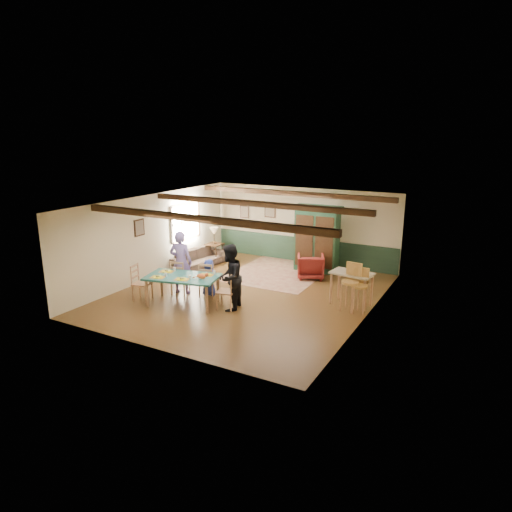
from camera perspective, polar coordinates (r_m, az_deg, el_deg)
The scene contains 35 objects.
floor at distance 13.38m, azimuth -1.07°, elevation -4.79°, with size 8.00×8.00×0.00m, color #462B13.
wall_back at distance 16.49m, azimuth 5.84°, elevation 3.83°, with size 7.00×0.02×2.70m, color beige.
wall_left at distance 14.99m, azimuth -12.81°, elevation 2.39°, with size 0.02×8.00×2.70m, color beige.
wall_right at distance 11.70m, azimuth 13.95°, elevation -1.23°, with size 0.02×8.00×2.70m, color beige.
ceiling at distance 12.71m, azimuth -1.13°, elevation 6.73°, with size 7.00×8.00×0.02m, color white.
wainscot_back at distance 16.67m, azimuth 5.73°, elevation 0.78°, with size 6.95×0.03×0.90m, color #1B3223.
ceiling_beam_front at distance 10.82m, azimuth -7.22°, elevation 4.65°, with size 6.95×0.16×0.16m, color black.
ceiling_beam_mid at distance 13.07m, azimuth -0.25°, elevation 6.56°, with size 6.95×0.16×0.16m, color black.
ceiling_beam_back at distance 15.38m, azimuth 4.49°, elevation 7.81°, with size 6.95×0.16×0.16m, color black.
window_left at distance 16.21m, azimuth -8.81°, elevation 4.26°, with size 0.06×1.60×1.30m, color white, non-canonical shape.
picture_left_wall at distance 14.45m, azimuth -14.37°, elevation 3.45°, with size 0.04×0.42×0.52m, color gray, non-canonical shape.
picture_back_a at distance 16.92m, azimuth 1.76°, elevation 5.74°, with size 0.45×0.04×0.55m, color gray, non-canonical shape.
picture_back_b at distance 17.46m, azimuth -1.47°, elevation 5.54°, with size 0.38×0.04×0.48m, color gray, non-canonical shape.
dining_table at distance 12.63m, azimuth -9.11°, elevation -4.26°, with size 1.94×1.08×0.81m, color #1A544F, non-canonical shape.
dining_chair_far_left at distance 13.44m, azimuth -9.44°, elevation -2.60°, with size 0.45×0.48×1.03m, color #A47452, non-canonical shape.
dining_chair_far_right at distance 13.11m, azimuth -6.01°, elevation -2.93°, with size 0.45×0.48×1.03m, color #A47452, non-canonical shape.
dining_chair_end_left at distance 13.14m, azimuth -14.07°, elevation -3.26°, with size 0.45×0.48×1.03m, color #A47452, non-canonical shape.
dining_chair_end_right at distance 12.15m, azimuth -3.77°, elevation -4.35°, with size 0.45×0.48×1.03m, color #A47452, non-canonical shape.
person_man at distance 13.39m, azimuth -9.37°, elevation -0.78°, with size 0.68×0.45×1.86m, color #7661A6.
person_woman at distance 11.99m, azimuth -3.32°, elevation -2.69°, with size 0.87×0.67×1.78m, color black.
person_child at distance 13.18m, azimuth -5.87°, elevation -2.69°, with size 0.53×0.35×1.09m, color #253694.
cat at distance 12.15m, azimuth -6.86°, elevation -2.46°, with size 0.39×0.15×0.19m, color #DD5A27, non-canonical shape.
place_setting_near_left at distance 12.51m, azimuth -12.19°, elevation -2.39°, with size 0.43×0.32×0.11m, color yellow, non-canonical shape.
place_setting_near_center at distance 12.21m, azimuth -9.26°, elevation -2.67°, with size 0.43×0.32×0.11m, color yellow, non-canonical shape.
place_setting_far_left at distance 12.97m, azimuth -11.09°, elevation -1.70°, with size 0.43×0.32×0.11m, color yellow, non-canonical shape.
place_setting_far_right at distance 12.50m, azimuth -6.20°, elevation -2.15°, with size 0.43×0.32×0.11m, color yellow, non-canonical shape.
area_rug at distance 15.36m, azimuth 2.75°, elevation -2.12°, with size 2.87×3.41×0.01m, color tan.
armoire at distance 15.47m, azimuth 7.63°, elevation 2.15°, with size 1.58×0.63×2.24m, color #163723.
armchair at distance 14.84m, azimuth 6.83°, elevation -1.30°, with size 0.83×0.85×0.78m, color #4D0F11.
sofa at distance 16.19m, azimuth -7.15°, elevation -0.22°, with size 2.08×0.81×0.61m, color #43342A.
end_table at distance 16.76m, azimuth -5.21°, elevation 0.46°, with size 0.54×0.54×0.66m, color black, non-canonical shape.
table_lamp at distance 16.61m, azimuth -5.26°, elevation 2.58°, with size 0.34×0.34×0.61m, color #CEB385, non-canonical shape.
counter_table at distance 12.69m, azimuth 11.81°, elevation -4.04°, with size 1.11×0.65×0.92m, color beige, non-canonical shape.
bar_stool_left at distance 12.20m, azimuth 11.67°, elevation -3.91°, with size 0.45×0.50×1.28m, color tan, non-canonical shape.
bar_stool_right at distance 12.17m, azimuth 12.78°, elevation -4.30°, with size 0.42×0.46×1.18m, color tan, non-canonical shape.
Camera 1 is at (6.26, -10.91, 4.55)m, focal length 32.00 mm.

